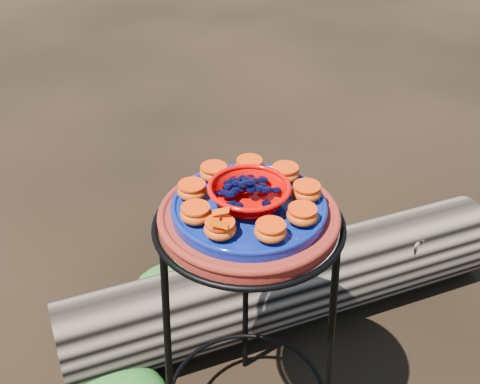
{
  "coord_description": "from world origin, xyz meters",
  "views": [
    {
      "loc": [
        -0.03,
        -1.0,
        1.45
      ],
      "look_at": [
        -0.02,
        0.0,
        0.78
      ],
      "focal_mm": 45.0,
      "sensor_mm": 36.0,
      "label": 1
    }
  ],
  "objects_px": {
    "red_bowl": "(249,195)",
    "terracotta_saucer": "(249,218)",
    "cobalt_plate": "(249,208)",
    "driftwood_log": "(287,284)",
    "plant_stand": "(248,340)"
  },
  "relations": [
    {
      "from": "red_bowl",
      "to": "driftwood_log",
      "type": "bearing_deg",
      "value": 72.12
    },
    {
      "from": "red_bowl",
      "to": "cobalt_plate",
      "type": "bearing_deg",
      "value": 0.0
    },
    {
      "from": "terracotta_saucer",
      "to": "driftwood_log",
      "type": "height_order",
      "value": "terracotta_saucer"
    },
    {
      "from": "plant_stand",
      "to": "terracotta_saucer",
      "type": "relative_size",
      "value": 1.89
    },
    {
      "from": "red_bowl",
      "to": "terracotta_saucer",
      "type": "bearing_deg",
      "value": 0.0
    },
    {
      "from": "driftwood_log",
      "to": "terracotta_saucer",
      "type": "bearing_deg",
      "value": -107.88
    },
    {
      "from": "driftwood_log",
      "to": "plant_stand",
      "type": "bearing_deg",
      "value": -107.88
    },
    {
      "from": "red_bowl",
      "to": "driftwood_log",
      "type": "distance_m",
      "value": 0.78
    },
    {
      "from": "red_bowl",
      "to": "driftwood_log",
      "type": "relative_size",
      "value": 0.11
    },
    {
      "from": "plant_stand",
      "to": "red_bowl",
      "type": "bearing_deg",
      "value": 0.0
    },
    {
      "from": "terracotta_saucer",
      "to": "cobalt_plate",
      "type": "xyz_separation_m",
      "value": [
        0.0,
        0.0,
        0.03
      ]
    },
    {
      "from": "plant_stand",
      "to": "driftwood_log",
      "type": "xyz_separation_m",
      "value": [
        0.14,
        0.43,
        -0.22
      ]
    },
    {
      "from": "cobalt_plate",
      "to": "driftwood_log",
      "type": "relative_size",
      "value": 0.22
    },
    {
      "from": "terracotta_saucer",
      "to": "red_bowl",
      "type": "xyz_separation_m",
      "value": [
        0.0,
        0.0,
        0.06
      ]
    },
    {
      "from": "terracotta_saucer",
      "to": "cobalt_plate",
      "type": "relative_size",
      "value": 1.17
    }
  ]
}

